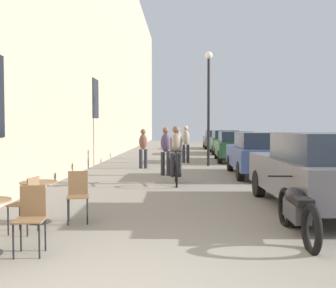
% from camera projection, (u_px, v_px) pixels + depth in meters
% --- Properties ---
extents(building_facade_left, '(0.54, 68.00, 13.05)m').
position_uv_depth(building_facade_left, '(89.00, 16.00, 17.35)').
color(building_facade_left, tan).
rests_on(building_facade_left, ground_plane).
extents(cafe_chair_near_toward_wall, '(0.42, 0.42, 0.89)m').
position_uv_depth(cafe_chair_near_toward_wall, '(31.00, 214.00, 5.25)').
color(cafe_chair_near_toward_wall, black).
rests_on(cafe_chair_near_toward_wall, ground_plane).
extents(cafe_table_mid, '(0.64, 0.64, 0.72)m').
position_uv_depth(cafe_table_mid, '(39.00, 193.00, 6.94)').
color(cafe_table_mid, black).
rests_on(cafe_table_mid, ground_plane).
extents(cafe_chair_mid_toward_street, '(0.46, 0.46, 0.89)m').
position_uv_depth(cafe_chair_mid_toward_street, '(78.00, 193.00, 6.99)').
color(cafe_chair_mid_toward_street, black).
rests_on(cafe_chair_mid_toward_street, ground_plane).
extents(cafe_chair_mid_toward_wall, '(0.44, 0.44, 0.89)m').
position_uv_depth(cafe_chair_mid_toward_wall, '(27.00, 201.00, 6.23)').
color(cafe_chair_mid_toward_wall, black).
rests_on(cafe_chair_mid_toward_wall, ground_plane).
extents(cyclist_on_bicycle, '(0.52, 1.76, 1.74)m').
position_uv_depth(cyclist_on_bicycle, '(176.00, 156.00, 11.69)').
color(cyclist_on_bicycle, black).
rests_on(cyclist_on_bicycle, ground_plane).
extents(pedestrian_near, '(0.36, 0.27, 1.67)m').
position_uv_depth(pedestrian_near, '(166.00, 148.00, 13.69)').
color(pedestrian_near, '#26262D').
rests_on(pedestrian_near, ground_plane).
extents(pedestrian_mid, '(0.38, 0.30, 1.60)m').
position_uv_depth(pedestrian_mid, '(143.00, 146.00, 16.06)').
color(pedestrian_mid, '#26262D').
rests_on(pedestrian_mid, ground_plane).
extents(pedestrian_far, '(0.35, 0.26, 1.74)m').
position_uv_depth(pedestrian_far, '(186.00, 142.00, 18.58)').
color(pedestrian_far, '#26262D').
rests_on(pedestrian_far, ground_plane).
extents(pedestrian_furthest, '(0.35, 0.25, 1.68)m').
position_uv_depth(pedestrian_furthest, '(178.00, 141.00, 21.15)').
color(pedestrian_furthest, '#26262D').
rests_on(pedestrian_furthest, ground_plane).
extents(street_lamp, '(0.32, 0.32, 4.90)m').
position_uv_depth(street_lamp, '(209.00, 94.00, 16.98)').
color(street_lamp, black).
rests_on(street_lamp, ground_plane).
extents(parked_car_nearest, '(1.95, 4.44, 1.56)m').
position_uv_depth(parked_car_nearest, '(318.00, 170.00, 7.94)').
color(parked_car_nearest, '#595960').
rests_on(parked_car_nearest, ground_plane).
extents(parked_car_second, '(1.81, 4.22, 1.50)m').
position_uv_depth(parked_car_second, '(259.00, 153.00, 13.53)').
color(parked_car_second, '#384C84').
rests_on(parked_car_second, ground_plane).
extents(parked_car_third, '(1.84, 4.17, 1.47)m').
position_uv_depth(parked_car_third, '(234.00, 146.00, 19.33)').
color(parked_car_third, '#23512D').
rests_on(parked_car_third, ground_plane).
extents(parked_car_fourth, '(1.78, 4.15, 1.47)m').
position_uv_depth(parked_car_fourth, '(224.00, 142.00, 24.95)').
color(parked_car_fourth, '#23512D').
rests_on(parked_car_fourth, ground_plane).
extents(parked_car_fifth, '(1.76, 4.05, 1.43)m').
position_uv_depth(parked_car_fifth, '(215.00, 139.00, 30.85)').
color(parked_car_fifth, '#595960').
rests_on(parked_car_fifth, ground_plane).
extents(parked_motorcycle, '(0.62, 2.15, 0.92)m').
position_uv_depth(parked_motorcycle, '(297.00, 211.00, 6.02)').
color(parked_motorcycle, black).
rests_on(parked_motorcycle, ground_plane).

